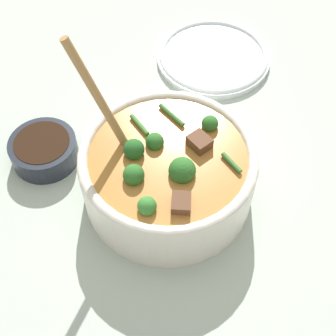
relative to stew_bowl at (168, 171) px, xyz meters
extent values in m
plane|color=#ADBCAD|center=(0.00, 0.00, -0.06)|extent=(4.00, 4.00, 0.00)
cylinder|color=white|center=(0.00, 0.00, -0.01)|extent=(0.26, 0.26, 0.09)
torus|color=white|center=(0.00, 0.00, 0.03)|extent=(0.26, 0.26, 0.02)
cylinder|color=#B27533|center=(0.00, 0.00, 0.01)|extent=(0.24, 0.24, 0.06)
sphere|color=#2D6B28|center=(-0.06, -0.02, 0.04)|extent=(0.03, 0.03, 0.03)
cylinder|color=#6B9956|center=(-0.06, -0.02, 0.02)|extent=(0.01, 0.01, 0.01)
sphere|color=#2D6B28|center=(0.01, -0.04, 0.04)|extent=(0.04, 0.04, 0.04)
cylinder|color=#6B9956|center=(0.01, -0.04, 0.02)|extent=(0.01, 0.01, 0.02)
sphere|color=#235B23|center=(-0.04, 0.02, 0.05)|extent=(0.03, 0.03, 0.03)
cylinder|color=#6B9956|center=(-0.04, 0.02, 0.02)|extent=(0.01, 0.01, 0.01)
sphere|color=#2D6B28|center=(0.08, 0.03, 0.04)|extent=(0.03, 0.03, 0.03)
cylinder|color=#6B9956|center=(0.08, 0.03, 0.03)|extent=(0.01, 0.01, 0.01)
sphere|color=#387F33|center=(-0.06, -0.07, 0.04)|extent=(0.03, 0.03, 0.03)
cylinder|color=#6B9956|center=(-0.06, -0.07, 0.02)|extent=(0.01, 0.01, 0.01)
sphere|color=#2D6B28|center=(-0.01, 0.03, 0.04)|extent=(0.03, 0.03, 0.03)
cylinder|color=#6B9956|center=(-0.01, 0.03, 0.02)|extent=(0.01, 0.01, 0.01)
cube|color=brown|center=(-0.01, -0.08, 0.04)|extent=(0.04, 0.04, 0.02)
cube|color=brown|center=(0.05, 0.00, 0.04)|extent=(0.03, 0.04, 0.02)
cylinder|color=#3D7533|center=(0.03, 0.07, 0.04)|extent=(0.02, 0.05, 0.01)
cylinder|color=#3D7533|center=(0.08, -0.05, 0.04)|extent=(0.02, 0.04, 0.01)
cylinder|color=#3D7533|center=(-0.02, 0.07, 0.04)|extent=(0.02, 0.04, 0.01)
ellipsoid|color=#A87A47|center=(-0.05, 0.04, 0.03)|extent=(0.04, 0.03, 0.01)
cylinder|color=#A87A47|center=(-0.07, 0.07, 0.12)|extent=(0.07, 0.06, 0.18)
cylinder|color=#232833|center=(-0.16, 0.14, -0.04)|extent=(0.11, 0.11, 0.04)
cylinder|color=black|center=(-0.16, 0.14, -0.02)|extent=(0.09, 0.09, 0.01)
cylinder|color=white|center=(0.20, 0.26, -0.05)|extent=(0.22, 0.22, 0.01)
torus|color=white|center=(0.20, 0.26, -0.05)|extent=(0.22, 0.22, 0.01)
camera|label=1|loc=(-0.15, -0.38, 0.56)|focal=50.00mm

